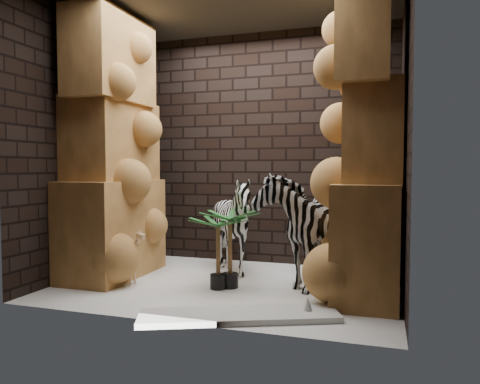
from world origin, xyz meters
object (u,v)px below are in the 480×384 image
(palm_front, at_px, (230,249))
(zebra_right, at_px, (303,217))
(zebra_left, at_px, (233,230))
(palm_back, at_px, (218,253))
(surfboard, at_px, (239,315))
(giraffe_toy, at_px, (128,255))

(palm_front, bearing_deg, zebra_right, 33.91)
(zebra_left, distance_m, palm_back, 0.70)
(palm_back, bearing_deg, surfboard, -59.05)
(zebra_right, relative_size, giraffe_toy, 2.34)
(giraffe_toy, height_order, surfboard, giraffe_toy)
(zebra_right, distance_m, surfboard, 1.55)
(zebra_left, bearing_deg, giraffe_toy, -130.74)
(zebra_left, relative_size, surfboard, 0.68)
(giraffe_toy, relative_size, surfboard, 0.37)
(palm_front, distance_m, palm_back, 0.13)
(palm_front, distance_m, surfboard, 1.05)
(surfboard, bearing_deg, giraffe_toy, 130.97)
(palm_front, height_order, surfboard, palm_front)
(zebra_right, distance_m, palm_front, 0.88)
(zebra_right, xyz_separation_m, palm_back, (-0.78, -0.54, -0.33))
(zebra_left, bearing_deg, zebra_right, 0.90)
(zebra_right, height_order, palm_front, zebra_right)
(palm_back, height_order, surfboard, palm_back)
(zebra_left, distance_m, surfboard, 1.67)
(zebra_right, xyz_separation_m, surfboard, (-0.30, -1.36, -0.69))
(giraffe_toy, xyz_separation_m, palm_back, (1.01, 0.08, 0.07))
(palm_front, xyz_separation_m, palm_back, (-0.10, -0.08, -0.03))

